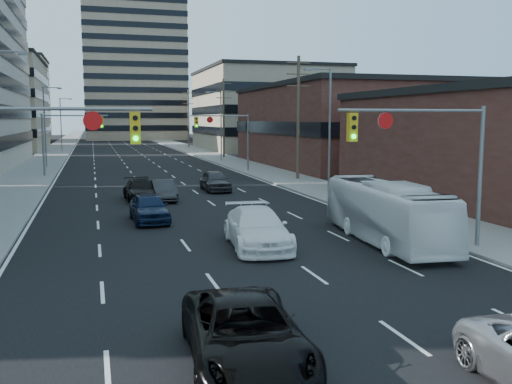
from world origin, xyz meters
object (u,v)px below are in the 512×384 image
at_px(white_van, 257,228).
at_px(sedan_blue, 149,208).
at_px(transit_bus, 386,212).
at_px(black_pickup, 245,334).

xyz_separation_m(white_van, sedan_blue, (-3.84, 7.46, -0.06)).
bearing_deg(transit_bus, sedan_blue, 145.41).
bearing_deg(sedan_blue, transit_bus, -41.61).
bearing_deg(black_pickup, sedan_blue, 95.70).
height_order(white_van, transit_bus, transit_bus).
bearing_deg(black_pickup, transit_bus, 53.76).
height_order(black_pickup, sedan_blue, sedan_blue).
xyz_separation_m(black_pickup, sedan_blue, (-0.30, 18.74, 0.02)).
height_order(transit_bus, sedan_blue, transit_bus).
xyz_separation_m(black_pickup, white_van, (3.54, 11.28, 0.08)).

